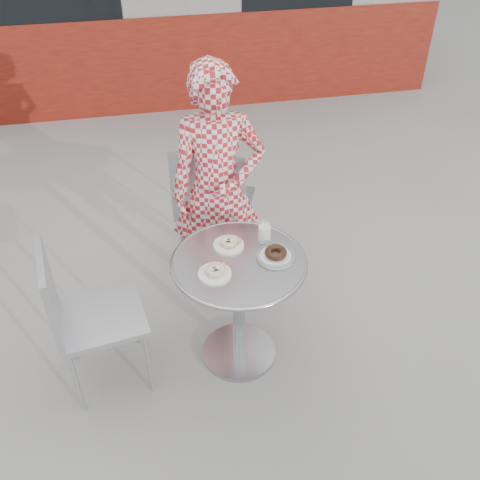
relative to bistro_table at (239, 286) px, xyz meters
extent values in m
plane|color=#9A9893|center=(-0.02, -0.03, -0.55)|extent=(60.00, 60.00, 0.00)
cube|color=maroon|center=(-0.02, 3.65, -0.05)|extent=(6.02, 0.20, 1.00)
cylinder|color=#B9B9BE|center=(0.00, 0.00, -0.53)|extent=(0.43, 0.43, 0.03)
cylinder|color=#B9B9BE|center=(0.00, 0.00, -0.18)|extent=(0.07, 0.07, 0.69)
cylinder|color=#B9B9BE|center=(0.00, 0.00, 0.17)|extent=(0.69, 0.69, 0.02)
torus|color=#B9B9BE|center=(0.00, 0.00, 0.17)|extent=(0.72, 0.72, 0.02)
cube|color=#B1B3B9|center=(0.03, 0.88, -0.05)|extent=(0.60, 0.60, 0.03)
cube|color=#B1B3B9|center=(-0.05, 0.68, 0.20)|extent=(0.44, 0.20, 0.46)
cube|color=#B1B3B9|center=(-0.74, 0.00, -0.08)|extent=(0.50, 0.50, 0.03)
cube|color=#B1B3B9|center=(-0.95, -0.03, 0.16)|extent=(0.09, 0.44, 0.44)
imported|color=#AC1A23|center=(0.00, 0.61, 0.23)|extent=(0.59, 0.41, 1.55)
cylinder|color=white|center=(-0.03, 0.14, 0.18)|extent=(0.16, 0.16, 0.01)
torus|color=#B38F45|center=(-0.03, 0.14, 0.20)|extent=(0.10, 0.10, 0.03)
sphere|color=#B77A3F|center=(0.03, 0.14, 0.20)|extent=(0.03, 0.03, 0.03)
cylinder|color=white|center=(-0.14, -0.08, 0.18)|extent=(0.17, 0.17, 0.01)
torus|color=#B38F45|center=(-0.14, -0.08, 0.20)|extent=(0.10, 0.10, 0.03)
sphere|color=#B77A3F|center=(-0.10, -0.05, 0.20)|extent=(0.03, 0.03, 0.03)
cylinder|color=white|center=(0.19, -0.01, 0.18)|extent=(0.20, 0.20, 0.01)
torus|color=black|center=(0.19, -0.01, 0.21)|extent=(0.12, 0.12, 0.04)
torus|color=black|center=(0.19, -0.01, 0.19)|extent=(0.20, 0.20, 0.02)
cylinder|color=white|center=(0.17, 0.14, 0.22)|extent=(0.06, 0.06, 0.09)
cylinder|color=white|center=(0.17, 0.14, 0.23)|extent=(0.07, 0.07, 0.11)
camera|label=1|loc=(-0.43, -2.07, 1.95)|focal=40.00mm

